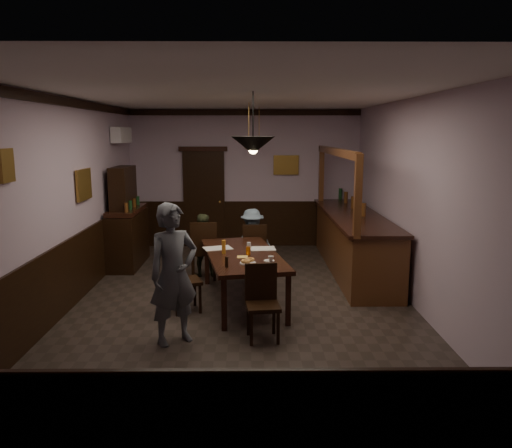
{
  "coord_description": "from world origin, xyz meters",
  "views": [
    {
      "loc": [
        0.14,
        -6.94,
        2.49
      ],
      "look_at": [
        0.21,
        0.38,
        1.15
      ],
      "focal_mm": 35.0,
      "sensor_mm": 36.0,
      "label": 1
    }
  ],
  "objects_px": {
    "dining_table": "(243,258)",
    "person_seated_left": "(202,245)",
    "coffee_cup": "(271,259)",
    "chair_near": "(262,298)",
    "person_seated_right": "(252,241)",
    "person_standing": "(174,274)",
    "soda_can": "(248,251)",
    "pendant_brass_mid": "(249,144)",
    "bar_counter": "(353,240)",
    "chair_far_left": "(203,248)",
    "pendant_iron": "(253,145)",
    "pendant_brass_far": "(259,143)",
    "chair_far_right": "(254,248)",
    "chair_side": "(180,276)",
    "sideboard": "(127,226)"
  },
  "relations": [
    {
      "from": "dining_table",
      "to": "person_seated_left",
      "type": "height_order",
      "value": "person_seated_left"
    },
    {
      "from": "coffee_cup",
      "to": "person_seated_left",
      "type": "bearing_deg",
      "value": 109.09
    },
    {
      "from": "chair_near",
      "to": "person_seated_right",
      "type": "height_order",
      "value": "person_seated_right"
    },
    {
      "from": "person_standing",
      "to": "soda_can",
      "type": "relative_size",
      "value": 14.14
    },
    {
      "from": "dining_table",
      "to": "pendant_brass_mid",
      "type": "xyz_separation_m",
      "value": [
        0.09,
        1.59,
        1.61
      ]
    },
    {
      "from": "dining_table",
      "to": "bar_counter",
      "type": "bearing_deg",
      "value": 40.81
    },
    {
      "from": "dining_table",
      "to": "chair_far_left",
      "type": "relative_size",
      "value": 2.3
    },
    {
      "from": "coffee_cup",
      "to": "pendant_iron",
      "type": "bearing_deg",
      "value": -143.18
    },
    {
      "from": "pendant_iron",
      "to": "pendant_brass_far",
      "type": "xyz_separation_m",
      "value": [
        0.13,
        3.86,
        -0.04
      ]
    },
    {
      "from": "dining_table",
      "to": "chair_far_left",
      "type": "xyz_separation_m",
      "value": [
        -0.69,
        1.16,
        -0.13
      ]
    },
    {
      "from": "dining_table",
      "to": "person_standing",
      "type": "distance_m",
      "value": 1.64
    },
    {
      "from": "chair_far_right",
      "to": "chair_far_left",
      "type": "bearing_deg",
      "value": 10.08
    },
    {
      "from": "chair_side",
      "to": "pendant_brass_mid",
      "type": "height_order",
      "value": "pendant_brass_mid"
    },
    {
      "from": "person_seated_right",
      "to": "soda_can",
      "type": "distance_m",
      "value": 1.72
    },
    {
      "from": "chair_far_right",
      "to": "person_standing",
      "type": "bearing_deg",
      "value": 69.11
    },
    {
      "from": "person_seated_left",
      "to": "person_seated_right",
      "type": "distance_m",
      "value": 0.9
    },
    {
      "from": "coffee_cup",
      "to": "soda_can",
      "type": "bearing_deg",
      "value": 115.49
    },
    {
      "from": "person_standing",
      "to": "soda_can",
      "type": "bearing_deg",
      "value": 22.14
    },
    {
      "from": "dining_table",
      "to": "soda_can",
      "type": "bearing_deg",
      "value": -49.41
    },
    {
      "from": "chair_far_left",
      "to": "soda_can",
      "type": "relative_size",
      "value": 8.51
    },
    {
      "from": "person_standing",
      "to": "sideboard",
      "type": "height_order",
      "value": "sideboard"
    },
    {
      "from": "sideboard",
      "to": "soda_can",
      "type": "bearing_deg",
      "value": -44.19
    },
    {
      "from": "chair_far_right",
      "to": "person_seated_right",
      "type": "distance_m",
      "value": 0.28
    },
    {
      "from": "chair_far_right",
      "to": "pendant_brass_mid",
      "type": "xyz_separation_m",
      "value": [
        -0.1,
        0.25,
        1.78
      ]
    },
    {
      "from": "chair_far_right",
      "to": "coffee_cup",
      "type": "xyz_separation_m",
      "value": [
        0.21,
        -1.85,
        0.28
      ]
    },
    {
      "from": "person_seated_left",
      "to": "pendant_brass_mid",
      "type": "height_order",
      "value": "pendant_brass_mid"
    },
    {
      "from": "chair_near",
      "to": "soda_can",
      "type": "xyz_separation_m",
      "value": [
        -0.18,
        1.2,
        0.31
      ]
    },
    {
      "from": "pendant_brass_far",
      "to": "bar_counter",
      "type": "bearing_deg",
      "value": -38.92
    },
    {
      "from": "chair_far_left",
      "to": "pendant_brass_mid",
      "type": "bearing_deg",
      "value": -159.43
    },
    {
      "from": "person_standing",
      "to": "bar_counter",
      "type": "bearing_deg",
      "value": 14.04
    },
    {
      "from": "pendant_iron",
      "to": "sideboard",
      "type": "bearing_deg",
      "value": 129.05
    },
    {
      "from": "person_seated_right",
      "to": "sideboard",
      "type": "xyz_separation_m",
      "value": [
        -2.37,
        0.54,
        0.17
      ]
    },
    {
      "from": "chair_side",
      "to": "sideboard",
      "type": "bearing_deg",
      "value": 8.56
    },
    {
      "from": "pendant_brass_mid",
      "to": "sideboard",
      "type": "bearing_deg",
      "value": 166.45
    },
    {
      "from": "chair_side",
      "to": "chair_near",
      "type": "bearing_deg",
      "value": -148.59
    },
    {
      "from": "chair_side",
      "to": "soda_can",
      "type": "relative_size",
      "value": 7.78
    },
    {
      "from": "pendant_iron",
      "to": "chair_side",
      "type": "bearing_deg",
      "value": 158.65
    },
    {
      "from": "sideboard",
      "to": "chair_near",
      "type": "bearing_deg",
      "value": -54.2
    },
    {
      "from": "coffee_cup",
      "to": "person_seated_right",
      "type": "bearing_deg",
      "value": 85.67
    },
    {
      "from": "chair_far_left",
      "to": "sideboard",
      "type": "height_order",
      "value": "sideboard"
    },
    {
      "from": "chair_near",
      "to": "soda_can",
      "type": "bearing_deg",
      "value": 91.62
    },
    {
      "from": "chair_side",
      "to": "pendant_brass_mid",
      "type": "bearing_deg",
      "value": -45.49
    },
    {
      "from": "chair_far_left",
      "to": "pendant_brass_mid",
      "type": "height_order",
      "value": "pendant_brass_mid"
    },
    {
      "from": "chair_near",
      "to": "coffee_cup",
      "type": "relative_size",
      "value": 11.45
    },
    {
      "from": "chair_far_right",
      "to": "chair_side",
      "type": "xyz_separation_m",
      "value": [
        -1.05,
        -1.72,
        -0.01
      ]
    },
    {
      "from": "sideboard",
      "to": "pendant_iron",
      "type": "height_order",
      "value": "pendant_iron"
    },
    {
      "from": "chair_far_right",
      "to": "coffee_cup",
      "type": "bearing_deg",
      "value": 95.05
    },
    {
      "from": "chair_far_left",
      "to": "person_seated_left",
      "type": "distance_m",
      "value": 0.28
    },
    {
      "from": "chair_near",
      "to": "pendant_iron",
      "type": "height_order",
      "value": "pendant_iron"
    },
    {
      "from": "person_seated_left",
      "to": "chair_far_right",
      "type": "bearing_deg",
      "value": 170.76
    }
  ]
}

